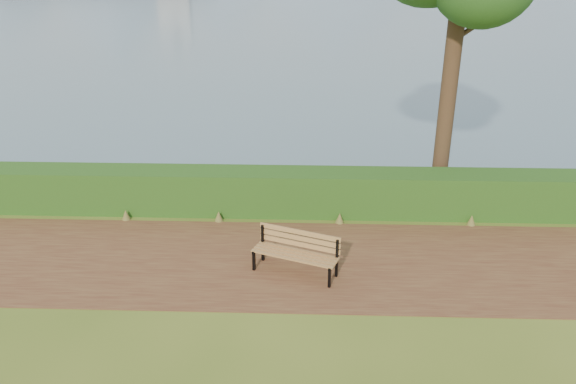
{
  "coord_description": "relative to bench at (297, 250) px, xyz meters",
  "views": [
    {
      "loc": [
        0.85,
        -9.19,
        5.57
      ],
      "look_at": [
        0.48,
        1.2,
        1.1
      ],
      "focal_mm": 35.0,
      "sensor_mm": 36.0,
      "label": 1
    }
  ],
  "objects": [
    {
      "name": "bench",
      "position": [
        0.0,
        0.0,
        0.0
      ],
      "size": [
        1.67,
        1.02,
        0.81
      ],
      "rotation": [
        0.0,
        0.0,
        -0.37
      ],
      "color": "black",
      "rests_on": "ground"
    },
    {
      "name": "path",
      "position": [
        -0.69,
        0.33,
        -0.46
      ],
      "size": [
        40.0,
        3.4,
        0.01
      ],
      "primitive_type": "cube",
      "color": "#532A1C",
      "rests_on": "ground"
    },
    {
      "name": "ground",
      "position": [
        -0.69,
        0.03,
        -0.47
      ],
      "size": [
        140.0,
        140.0,
        0.0
      ],
      "primitive_type": "plane",
      "color": "#48601B",
      "rests_on": "ground"
    },
    {
      "name": "hedge",
      "position": [
        -0.69,
        2.63,
        0.03
      ],
      "size": [
        32.0,
        0.85,
        1.0
      ],
      "primitive_type": "cube",
      "color": "#1B4112",
      "rests_on": "ground"
    }
  ]
}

